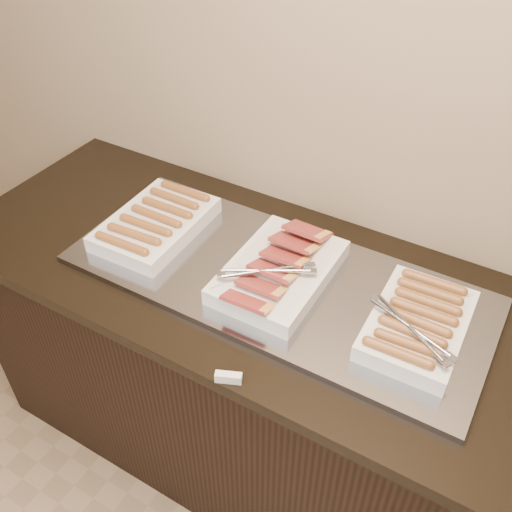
% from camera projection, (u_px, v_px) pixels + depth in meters
% --- Properties ---
extents(counter, '(2.06, 0.76, 0.90)m').
position_uv_depth(counter, '(274.00, 380.00, 1.92)').
color(counter, black).
rests_on(counter, ground).
extents(warming_tray, '(1.20, 0.50, 0.02)m').
position_uv_depth(warming_tray, '(275.00, 279.00, 1.62)').
color(warming_tray, gray).
rests_on(warming_tray, counter).
extents(dish_left, '(0.26, 0.38, 0.07)m').
position_uv_depth(dish_left, '(156.00, 223.00, 1.76)').
color(dish_left, silver).
rests_on(dish_left, warming_tray).
extents(dish_center, '(0.27, 0.41, 0.09)m').
position_uv_depth(dish_center, '(279.00, 271.00, 1.59)').
color(dish_center, silver).
rests_on(dish_center, warming_tray).
extents(dish_right, '(0.26, 0.35, 0.08)m').
position_uv_depth(dish_right, '(417.00, 324.00, 1.43)').
color(dish_right, silver).
rests_on(dish_right, warming_tray).
extents(label_holder, '(0.07, 0.04, 0.03)m').
position_uv_depth(label_holder, '(229.00, 378.00, 1.36)').
color(label_holder, silver).
rests_on(label_holder, counter).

